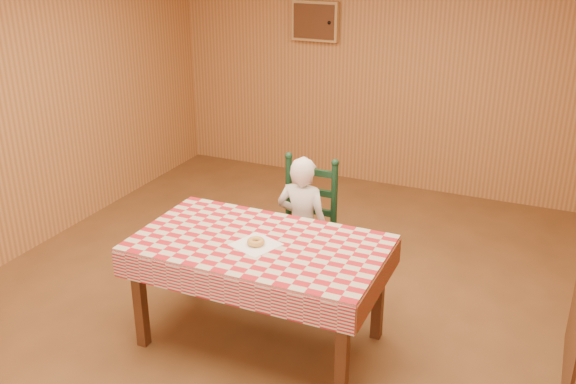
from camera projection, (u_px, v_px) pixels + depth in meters
name	position (u px, v px, depth m)	size (l,w,h in m)	color
ground	(277.00, 321.00, 4.70)	(6.00, 6.00, 0.00)	brown
cabin_walls	(307.00, 59.00, 4.46)	(5.10, 6.05, 2.65)	#B67941
dining_table	(260.00, 253.00, 4.22)	(1.66, 0.96, 0.77)	#522C16
ladder_chair	(305.00, 230.00, 4.96)	(0.44, 0.40, 1.08)	black
seated_child	(302.00, 226.00, 4.89)	(0.41, 0.27, 1.12)	silver
napkin	(256.00, 245.00, 4.15)	(0.26, 0.26, 0.00)	white
donut	(256.00, 242.00, 4.14)	(0.12, 0.12, 0.04)	gold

